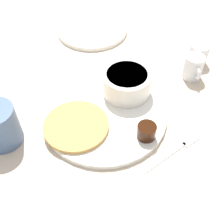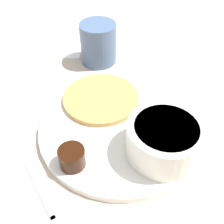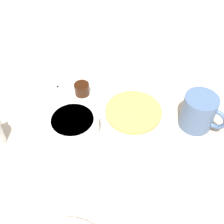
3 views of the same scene
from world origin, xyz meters
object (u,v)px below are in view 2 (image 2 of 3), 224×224
object	(u,v)px
bowl	(165,138)
coffee_mug	(99,43)
fork	(47,206)
plate	(121,127)

from	to	relation	value
bowl	coffee_mug	world-z (taller)	coffee_mug
coffee_mug	bowl	bearing A→B (deg)	-49.62
bowl	fork	distance (m)	0.19
plate	fork	world-z (taller)	plate
bowl	fork	world-z (taller)	bowl
coffee_mug	fork	bearing A→B (deg)	-80.25
bowl	plate	bearing A→B (deg)	156.70
plate	coffee_mug	distance (m)	0.22
coffee_mug	fork	world-z (taller)	coffee_mug
plate	bowl	size ratio (longest dim) A/B	2.43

